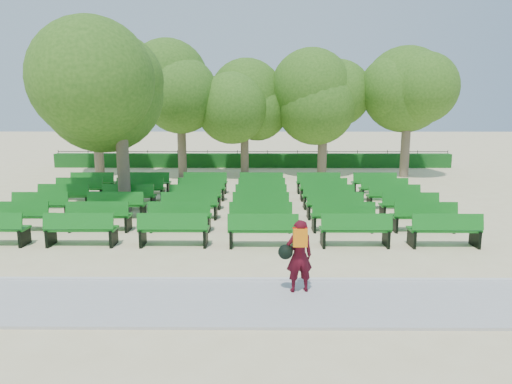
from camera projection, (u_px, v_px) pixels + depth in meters
ground at (247, 217)px, 16.39m from camera, size 120.00×120.00×0.00m
paving at (237, 303)px, 9.11m from camera, size 30.00×2.20×0.06m
curb at (239, 280)px, 10.24m from camera, size 30.00×0.12×0.10m
hedge at (252, 160)px, 30.08m from camera, size 26.00×0.70×0.90m
fence at (252, 166)px, 30.55m from camera, size 26.00×0.10×1.02m
tree_line at (251, 176)px, 26.23m from camera, size 21.80×6.80×7.04m
bench_array at (227, 211)px, 16.96m from camera, size 1.97×0.62×1.24m
tree_among at (119, 90)px, 16.44m from camera, size 4.51×4.51×6.54m
person at (298, 255)px, 9.46m from camera, size 0.75×0.48×1.55m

